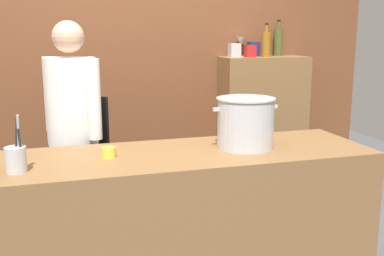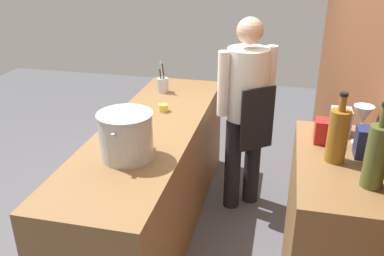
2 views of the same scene
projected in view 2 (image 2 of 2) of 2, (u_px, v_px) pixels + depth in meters
The scene contains 13 objects.
ground_plane at pixel (154, 224), 3.49m from camera, with size 8.00×8.00×0.00m, color #4C4C51.
brick_back_panel at pixel (359, 59), 2.59m from camera, with size 4.40×0.10×3.00m, color brown.
prep_counter at pixel (152, 178), 3.30m from camera, with size 2.44×0.70×0.90m, color brown.
chef at pixel (246, 103), 3.39m from camera, with size 0.42×0.45×1.66m.
stockpot_large at pixel (126, 136), 2.62m from camera, with size 0.41×0.35×0.30m.
utensil_crock at pixel (163, 85), 3.83m from camera, with size 0.10×0.10×0.29m.
butter_jar at pixel (163, 108), 3.40m from camera, with size 0.08×0.08×0.06m, color yellow.
wine_bottle_amber at pixel (338, 135), 1.60m from camera, with size 0.08×0.08×0.28m.
wine_bottle_olive at pixel (376, 155), 1.42m from camera, with size 0.08×0.08×0.31m.
wine_glass_wide at pixel (363, 116), 1.74m from camera, with size 0.08×0.08×0.17m.
spice_tin_silver at pixel (340, 121), 1.86m from camera, with size 0.09×0.09×0.12m, color #B2B2B7.
spice_tin_red at pixel (324, 131), 1.78m from camera, with size 0.08×0.08×0.10m, color red.
spice_tin_navy at pixel (367, 143), 1.65m from camera, with size 0.09×0.09×0.12m, color navy.
Camera 2 is at (2.71, 0.95, 2.16)m, focal length 38.69 mm.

